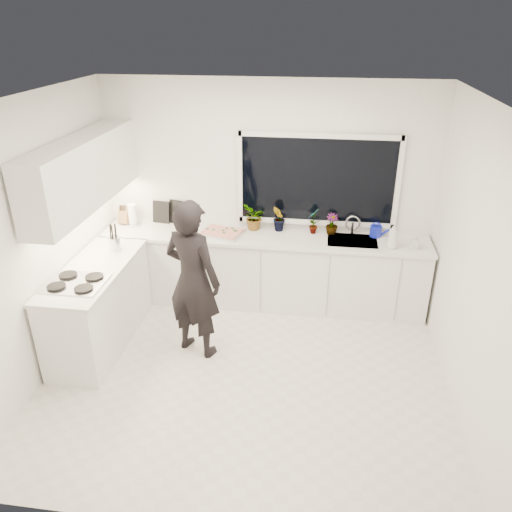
# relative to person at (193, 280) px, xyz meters

# --- Properties ---
(floor) EXTENTS (4.00, 3.50, 0.02)m
(floor) POSITION_rel_person_xyz_m (0.59, -0.34, -0.87)
(floor) COLOR beige
(floor) RESTS_ON ground
(wall_back) EXTENTS (4.00, 0.02, 2.70)m
(wall_back) POSITION_rel_person_xyz_m (0.59, 1.42, 0.49)
(wall_back) COLOR white
(wall_back) RESTS_ON ground
(wall_left) EXTENTS (0.02, 3.50, 2.70)m
(wall_left) POSITION_rel_person_xyz_m (-1.42, -0.34, 0.49)
(wall_left) COLOR white
(wall_left) RESTS_ON ground
(wall_right) EXTENTS (0.02, 3.50, 2.70)m
(wall_right) POSITION_rel_person_xyz_m (2.60, -0.34, 0.49)
(wall_right) COLOR white
(wall_right) RESTS_ON ground
(ceiling) EXTENTS (4.00, 3.50, 0.02)m
(ceiling) POSITION_rel_person_xyz_m (0.59, -0.34, 1.85)
(ceiling) COLOR white
(ceiling) RESTS_ON wall_back
(window) EXTENTS (1.80, 0.02, 1.00)m
(window) POSITION_rel_person_xyz_m (1.19, 1.39, 0.69)
(window) COLOR black
(window) RESTS_ON wall_back
(base_cabinets_back) EXTENTS (3.92, 0.58, 0.88)m
(base_cabinets_back) POSITION_rel_person_xyz_m (0.59, 1.11, -0.42)
(base_cabinets_back) COLOR white
(base_cabinets_back) RESTS_ON floor
(base_cabinets_left) EXTENTS (0.58, 1.60, 0.88)m
(base_cabinets_left) POSITION_rel_person_xyz_m (-1.08, 0.01, -0.42)
(base_cabinets_left) COLOR white
(base_cabinets_left) RESTS_ON floor
(countertop_back) EXTENTS (3.94, 0.62, 0.04)m
(countertop_back) POSITION_rel_person_xyz_m (0.59, 1.10, 0.04)
(countertop_back) COLOR silver
(countertop_back) RESTS_ON base_cabinets_back
(countertop_left) EXTENTS (0.62, 1.60, 0.04)m
(countertop_left) POSITION_rel_person_xyz_m (-1.08, 0.01, 0.04)
(countertop_left) COLOR silver
(countertop_left) RESTS_ON base_cabinets_left
(upper_cabinets) EXTENTS (0.34, 2.10, 0.70)m
(upper_cabinets) POSITION_rel_person_xyz_m (-1.20, 0.36, 0.99)
(upper_cabinets) COLOR white
(upper_cabinets) RESTS_ON wall_left
(sink) EXTENTS (0.58, 0.42, 0.14)m
(sink) POSITION_rel_person_xyz_m (1.64, 1.11, 0.01)
(sink) COLOR silver
(sink) RESTS_ON countertop_back
(faucet) EXTENTS (0.03, 0.03, 0.22)m
(faucet) POSITION_rel_person_xyz_m (1.64, 1.31, 0.17)
(faucet) COLOR silver
(faucet) RESTS_ON countertop_back
(stovetop) EXTENTS (0.56, 0.48, 0.03)m
(stovetop) POSITION_rel_person_xyz_m (-1.10, -0.34, 0.07)
(stovetop) COLOR black
(stovetop) RESTS_ON countertop_left
(person) EXTENTS (0.74, 0.61, 1.73)m
(person) POSITION_rel_person_xyz_m (0.00, 0.00, 0.00)
(person) COLOR black
(person) RESTS_ON floor
(pizza_tray) EXTENTS (0.58, 0.48, 0.03)m
(pizza_tray) POSITION_rel_person_xyz_m (0.08, 1.08, 0.07)
(pizza_tray) COLOR silver
(pizza_tray) RESTS_ON countertop_back
(pizza) EXTENTS (0.52, 0.43, 0.01)m
(pizza) POSITION_rel_person_xyz_m (0.08, 1.08, 0.09)
(pizza) COLOR #B41B18
(pizza) RESTS_ON pizza_tray
(watering_can) EXTENTS (0.17, 0.17, 0.13)m
(watering_can) POSITION_rel_person_xyz_m (1.92, 1.27, 0.12)
(watering_can) COLOR #121DB0
(watering_can) RESTS_ON countertop_back
(paper_towel_roll) EXTENTS (0.14, 0.14, 0.26)m
(paper_towel_roll) POSITION_rel_person_xyz_m (-1.08, 1.21, 0.19)
(paper_towel_roll) COLOR white
(paper_towel_roll) RESTS_ON countertop_back
(knife_block) EXTENTS (0.15, 0.13, 0.22)m
(knife_block) POSITION_rel_person_xyz_m (-1.20, 1.25, 0.17)
(knife_block) COLOR #A4694C
(knife_block) RESTS_ON countertop_back
(utensil_crock) EXTENTS (0.13, 0.13, 0.16)m
(utensil_crock) POSITION_rel_person_xyz_m (-1.01, 0.46, 0.14)
(utensil_crock) COLOR silver
(utensil_crock) RESTS_ON countertop_left
(picture_frame_large) EXTENTS (0.22, 0.05, 0.28)m
(picture_frame_large) POSITION_rel_person_xyz_m (-0.75, 1.35, 0.20)
(picture_frame_large) COLOR black
(picture_frame_large) RESTS_ON countertop_back
(picture_frame_small) EXTENTS (0.24, 0.10, 0.30)m
(picture_frame_small) POSITION_rel_person_xyz_m (-0.54, 1.35, 0.21)
(picture_frame_small) COLOR black
(picture_frame_small) RESTS_ON countertop_back
(herb_plants) EXTENTS (1.16, 0.30, 0.33)m
(herb_plants) POSITION_rel_person_xyz_m (0.73, 1.27, 0.21)
(herb_plants) COLOR #26662D
(herb_plants) RESTS_ON countertop_back
(soap_bottles) EXTENTS (0.36, 0.15, 0.31)m
(soap_bottles) POSITION_rel_person_xyz_m (2.13, 0.96, 0.20)
(soap_bottles) COLOR #D8BF66
(soap_bottles) RESTS_ON countertop_back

